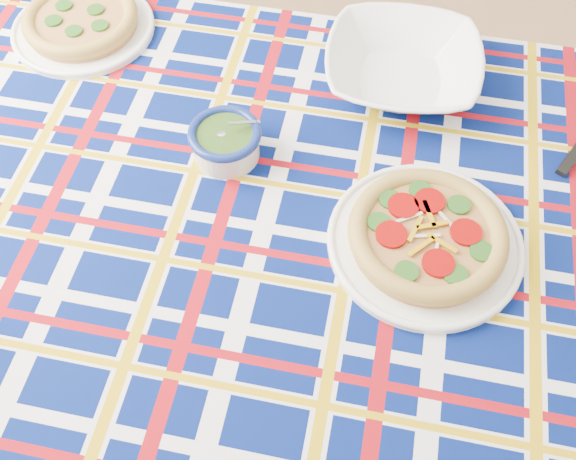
{
  "coord_description": "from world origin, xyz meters",
  "views": [
    {
      "loc": [
        -0.67,
        -1.08,
        1.76
      ],
      "look_at": [
        -0.64,
        -0.47,
        0.83
      ],
      "focal_mm": 40.0,
      "sensor_mm": 36.0,
      "label": 1
    }
  ],
  "objects_px": {
    "main_focaccia_plate": "(427,235)",
    "serving_bowl": "(402,67)",
    "dining_table": "(311,237)",
    "pesto_bowl": "(225,140)"
  },
  "relations": [
    {
      "from": "main_focaccia_plate",
      "to": "serving_bowl",
      "type": "bearing_deg",
      "value": 87.64
    },
    {
      "from": "dining_table",
      "to": "main_focaccia_plate",
      "type": "distance_m",
      "value": 0.24
    },
    {
      "from": "dining_table",
      "to": "pesto_bowl",
      "type": "relative_size",
      "value": 13.93
    },
    {
      "from": "dining_table",
      "to": "serving_bowl",
      "type": "relative_size",
      "value": 6.06
    },
    {
      "from": "dining_table",
      "to": "pesto_bowl",
      "type": "height_order",
      "value": "pesto_bowl"
    },
    {
      "from": "dining_table",
      "to": "main_focaccia_plate",
      "type": "bearing_deg",
      "value": -8.54
    },
    {
      "from": "dining_table",
      "to": "serving_bowl",
      "type": "xyz_separation_m",
      "value": [
        0.21,
        0.32,
        0.12
      ]
    },
    {
      "from": "dining_table",
      "to": "pesto_bowl",
      "type": "distance_m",
      "value": 0.24
    },
    {
      "from": "pesto_bowl",
      "to": "serving_bowl",
      "type": "distance_m",
      "value": 0.4
    },
    {
      "from": "pesto_bowl",
      "to": "serving_bowl",
      "type": "height_order",
      "value": "pesto_bowl"
    }
  ]
}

